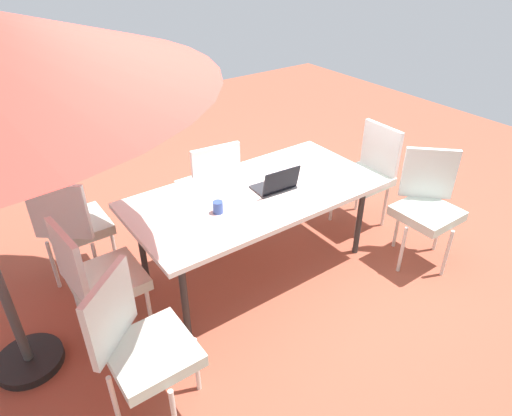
{
  "coord_description": "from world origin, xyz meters",
  "views": [
    {
      "loc": [
        1.8,
        2.51,
        2.52
      ],
      "look_at": [
        0.0,
        0.0,
        0.6
      ],
      "focal_mm": 31.79,
      "sensor_mm": 36.0,
      "label": 1
    }
  ],
  "objects_px": {
    "chair_east": "(97,276)",
    "laptop": "(276,185)",
    "chair_south": "(211,184)",
    "cup": "(218,207)",
    "chair_northwest": "(427,203)",
    "chair_southeast": "(73,224)",
    "chair_west": "(367,172)",
    "dining_table": "(256,197)",
    "chair_northeast": "(140,343)"
  },
  "relations": [
    {
      "from": "chair_east",
      "to": "chair_northeast",
      "type": "height_order",
      "value": "same"
    },
    {
      "from": "chair_west",
      "to": "laptop",
      "type": "xyz_separation_m",
      "value": [
        1.14,
        0.05,
        0.25
      ]
    },
    {
      "from": "chair_south",
      "to": "chair_southeast",
      "type": "bearing_deg",
      "value": 3.03
    },
    {
      "from": "chair_east",
      "to": "chair_west",
      "type": "bearing_deg",
      "value": -95.75
    },
    {
      "from": "chair_southeast",
      "to": "cup",
      "type": "height_order",
      "value": "chair_southeast"
    },
    {
      "from": "chair_northwest",
      "to": "cup",
      "type": "xyz_separation_m",
      "value": [
        1.66,
        -0.62,
        0.25
      ]
    },
    {
      "from": "chair_northeast",
      "to": "cup",
      "type": "xyz_separation_m",
      "value": [
        -0.91,
        -0.63,
        0.25
      ]
    },
    {
      "from": "chair_west",
      "to": "laptop",
      "type": "distance_m",
      "value": 1.17
    },
    {
      "from": "chair_northeast",
      "to": "cup",
      "type": "height_order",
      "value": "chair_northeast"
    },
    {
      "from": "chair_northwest",
      "to": "chair_east",
      "type": "bearing_deg",
      "value": -150.91
    },
    {
      "from": "laptop",
      "to": "cup",
      "type": "relative_size",
      "value": 3.7
    },
    {
      "from": "chair_southeast",
      "to": "dining_table",
      "type": "bearing_deg",
      "value": -170.25
    },
    {
      "from": "chair_south",
      "to": "laptop",
      "type": "xyz_separation_m",
      "value": [
        -0.19,
        0.7,
        0.25
      ]
    },
    {
      "from": "chair_south",
      "to": "laptop",
      "type": "bearing_deg",
      "value": 112.34
    },
    {
      "from": "chair_west",
      "to": "cup",
      "type": "distance_m",
      "value": 1.7
    },
    {
      "from": "chair_northeast",
      "to": "chair_northwest",
      "type": "bearing_deg",
      "value": -40.61
    },
    {
      "from": "chair_east",
      "to": "chair_west",
      "type": "relative_size",
      "value": 1.0
    },
    {
      "from": "chair_east",
      "to": "chair_southeast",
      "type": "distance_m",
      "value": 0.73
    },
    {
      "from": "laptop",
      "to": "chair_northeast",
      "type": "bearing_deg",
      "value": 27.96
    },
    {
      "from": "chair_east",
      "to": "cup",
      "type": "xyz_separation_m",
      "value": [
        -0.91,
        0.07,
        0.25
      ]
    },
    {
      "from": "dining_table",
      "to": "chair_southeast",
      "type": "height_order",
      "value": "chair_southeast"
    },
    {
      "from": "dining_table",
      "to": "chair_northeast",
      "type": "relative_size",
      "value": 2.05
    },
    {
      "from": "chair_west",
      "to": "chair_northeast",
      "type": "distance_m",
      "value": 2.68
    },
    {
      "from": "chair_northwest",
      "to": "chair_southeast",
      "type": "distance_m",
      "value": 2.89
    },
    {
      "from": "chair_east",
      "to": "chair_northeast",
      "type": "xyz_separation_m",
      "value": [
        -0.0,
        0.7,
        0.0
      ]
    },
    {
      "from": "chair_south",
      "to": "chair_northeast",
      "type": "bearing_deg",
      "value": 53.88
    },
    {
      "from": "dining_table",
      "to": "chair_south",
      "type": "height_order",
      "value": "chair_south"
    },
    {
      "from": "chair_east",
      "to": "chair_northwest",
      "type": "distance_m",
      "value": 2.66
    },
    {
      "from": "chair_south",
      "to": "cup",
      "type": "distance_m",
      "value": 0.84
    },
    {
      "from": "chair_east",
      "to": "chair_south",
      "type": "distance_m",
      "value": 1.42
    },
    {
      "from": "chair_southeast",
      "to": "chair_northeast",
      "type": "distance_m",
      "value": 1.43
    },
    {
      "from": "chair_east",
      "to": "chair_southeast",
      "type": "bearing_deg",
      "value": -10.38
    },
    {
      "from": "chair_northeast",
      "to": "cup",
      "type": "relative_size",
      "value": 10.79
    },
    {
      "from": "chair_northeast",
      "to": "cup",
      "type": "distance_m",
      "value": 1.13
    },
    {
      "from": "chair_west",
      "to": "chair_northeast",
      "type": "height_order",
      "value": "same"
    },
    {
      "from": "chair_west",
      "to": "cup",
      "type": "bearing_deg",
      "value": -86.22
    },
    {
      "from": "dining_table",
      "to": "chair_west",
      "type": "relative_size",
      "value": 2.05
    },
    {
      "from": "chair_south",
      "to": "cup",
      "type": "relative_size",
      "value": 10.79
    },
    {
      "from": "dining_table",
      "to": "chair_northeast",
      "type": "xyz_separation_m",
      "value": [
        1.31,
        0.72,
        -0.15
      ]
    },
    {
      "from": "chair_east",
      "to": "cup",
      "type": "relative_size",
      "value": 10.79
    },
    {
      "from": "chair_northwest",
      "to": "laptop",
      "type": "bearing_deg",
      "value": -165.56
    },
    {
      "from": "dining_table",
      "to": "cup",
      "type": "height_order",
      "value": "cup"
    },
    {
      "from": "chair_south",
      "to": "laptop",
      "type": "relative_size",
      "value": 2.92
    },
    {
      "from": "laptop",
      "to": "chair_east",
      "type": "bearing_deg",
      "value": 1.84
    },
    {
      "from": "cup",
      "to": "chair_southeast",
      "type": "bearing_deg",
      "value": -43.21
    },
    {
      "from": "chair_south",
      "to": "laptop",
      "type": "distance_m",
      "value": 0.77
    },
    {
      "from": "chair_east",
      "to": "chair_south",
      "type": "xyz_separation_m",
      "value": [
        -1.26,
        -0.65,
        0.0
      ]
    },
    {
      "from": "chair_west",
      "to": "cup",
      "type": "relative_size",
      "value": 10.79
    },
    {
      "from": "chair_west",
      "to": "cup",
      "type": "height_order",
      "value": "chair_west"
    },
    {
      "from": "chair_east",
      "to": "laptop",
      "type": "distance_m",
      "value": 1.48
    }
  ]
}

